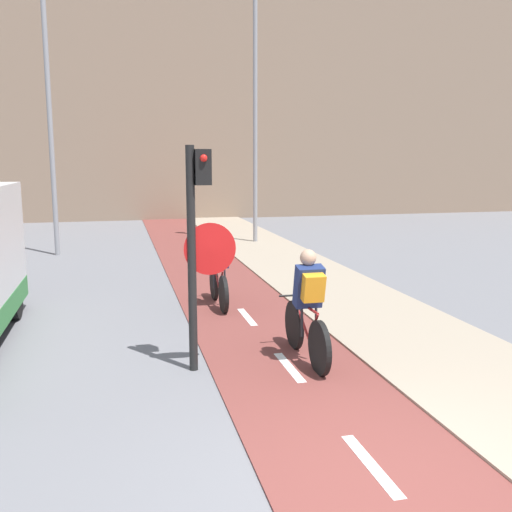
{
  "coord_description": "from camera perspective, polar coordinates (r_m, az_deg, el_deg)",
  "views": [
    {
      "loc": [
        -2.11,
        -3.83,
        2.71
      ],
      "look_at": [
        0.0,
        4.84,
        1.2
      ],
      "focal_mm": 40.0,
      "sensor_mm": 36.0,
      "label": 1
    }
  ],
  "objects": [
    {
      "name": "ground_plane",
      "position": [
        5.14,
        13.96,
        -22.48
      ],
      "size": [
        120.0,
        120.0,
        0.0
      ],
      "primitive_type": "plane",
      "color": "slate"
    },
    {
      "name": "bike_lane",
      "position": [
        5.14,
        13.92,
        -22.34
      ],
      "size": [
        2.05,
        60.0,
        0.02
      ],
      "color": "brown",
      "rests_on": "ground_plane"
    },
    {
      "name": "building_row_background",
      "position": [
        29.11,
        -9.82,
        15.84
      ],
      "size": [
        60.0,
        5.2,
        11.88
      ],
      "color": "#89705B",
      "rests_on": "ground_plane"
    },
    {
      "name": "traffic_light_pole",
      "position": [
        7.21,
        -5.79,
        2.31
      ],
      "size": [
        0.67,
        0.25,
        2.89
      ],
      "color": "black",
      "rests_on": "ground_plane"
    },
    {
      "name": "street_lamp_far",
      "position": [
        17.33,
        -20.1,
        15.78
      ],
      "size": [
        0.36,
        0.36,
        7.92
      ],
      "color": "gray",
      "rests_on": "ground_plane"
    },
    {
      "name": "street_lamp_sidewalk",
      "position": [
        18.81,
        -0.08,
        16.28
      ],
      "size": [
        0.36,
        0.36,
        8.21
      ],
      "color": "gray",
      "rests_on": "ground_plane"
    },
    {
      "name": "cyclist_near",
      "position": [
        7.68,
        5.2,
        -5.4
      ],
      "size": [
        0.46,
        1.77,
        1.54
      ],
      "color": "black",
      "rests_on": "ground_plane"
    },
    {
      "name": "cyclist_far",
      "position": [
        10.55,
        -3.74,
        -1.3
      ],
      "size": [
        0.46,
        1.71,
        1.52
      ],
      "color": "black",
      "rests_on": "ground_plane"
    }
  ]
}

